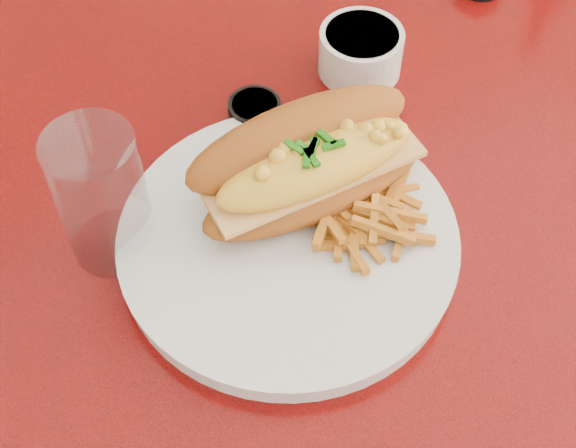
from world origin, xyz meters
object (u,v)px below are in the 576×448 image
object	(u,v)px
diner_table	(403,213)
dinner_plate	(288,242)
mac_hoagie	(309,162)
water_tumbler	(102,197)
booth_bench_far	(238,15)
gravy_ramekin	(361,51)
fork	(343,176)
sauce_cup_left	(255,112)

from	to	relation	value
diner_table	dinner_plate	xyz separation A→B (m)	(-0.19, -0.11, 0.17)
mac_hoagie	water_tumbler	bearing A→B (deg)	165.87
booth_bench_far	water_tumbler	world-z (taller)	water_tumbler
booth_bench_far	dinner_plate	xyz separation A→B (m)	(-0.19, -0.92, 0.50)
booth_bench_far	gravy_ramekin	distance (m)	0.88
fork	water_tumbler	size ratio (longest dim) A/B	1.12
dinner_plate	fork	world-z (taller)	same
fork	sauce_cup_left	bearing A→B (deg)	32.81
dinner_plate	gravy_ramekin	bearing A→B (deg)	54.22
booth_bench_far	sauce_cup_left	xyz separation A→B (m)	(-0.17, -0.76, 0.50)
diner_table	sauce_cup_left	xyz separation A→B (m)	(-0.17, 0.05, 0.18)
gravy_ramekin	water_tumbler	size ratio (longest dim) A/B	0.77
dinner_plate	sauce_cup_left	world-z (taller)	sauce_cup_left
fork	mac_hoagie	bearing A→B (deg)	108.66
fork	sauce_cup_left	world-z (taller)	sauce_cup_left
dinner_plate	mac_hoagie	size ratio (longest dim) A/B	1.60
water_tumbler	dinner_plate	bearing A→B (deg)	-20.45
mac_hoagie	water_tumbler	size ratio (longest dim) A/B	1.74
diner_table	gravy_ramekin	xyz separation A→B (m)	(-0.03, 0.09, 0.19)
diner_table	water_tumbler	distance (m)	0.41
mac_hoagie	gravy_ramekin	xyz separation A→B (m)	(0.12, 0.17, -0.04)
fork	gravy_ramekin	world-z (taller)	gravy_ramekin
booth_bench_far	sauce_cup_left	world-z (taller)	booth_bench_far
diner_table	booth_bench_far	xyz separation A→B (m)	(0.00, 0.81, -0.32)
dinner_plate	water_tumbler	xyz separation A→B (m)	(-0.15, 0.06, 0.06)
fork	gravy_ramekin	size ratio (longest dim) A/B	1.46
dinner_plate	water_tumbler	bearing A→B (deg)	159.55
dinner_plate	water_tumbler	size ratio (longest dim) A/B	2.78
mac_hoagie	gravy_ramekin	world-z (taller)	mac_hoagie
diner_table	mac_hoagie	world-z (taller)	mac_hoagie
diner_table	mac_hoagie	bearing A→B (deg)	-154.90
gravy_ramekin	booth_bench_far	bearing A→B (deg)	87.23
mac_hoagie	fork	distance (m)	0.06
booth_bench_far	water_tumbler	distance (m)	1.08
diner_table	fork	size ratio (longest dim) A/B	7.83
mac_hoagie	fork	bearing A→B (deg)	1.14
mac_hoagie	fork	size ratio (longest dim) A/B	1.55
dinner_plate	gravy_ramekin	xyz separation A→B (m)	(0.15, 0.21, 0.01)
dinner_plate	gravy_ramekin	distance (m)	0.26
booth_bench_far	fork	distance (m)	1.02
sauce_cup_left	dinner_plate	bearing A→B (deg)	-95.89
booth_bench_far	water_tumbler	size ratio (longest dim) A/B	8.59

